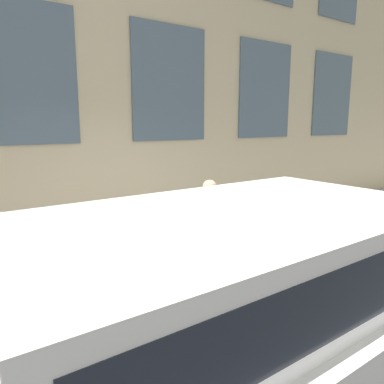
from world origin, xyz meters
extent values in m
plane|color=#2D2D30|center=(0.00, 0.00, 0.00)|extent=(80.00, 80.00, 0.00)
cube|color=gray|center=(1.40, 0.00, 0.08)|extent=(2.79, 60.00, 0.15)
cube|color=#C6B793|center=(2.94, 0.00, 4.11)|extent=(0.30, 40.00, 8.22)
cube|color=#4C6070|center=(2.77, -6.24, 2.90)|extent=(0.03, 1.55, 2.05)
cube|color=#4C6070|center=(2.77, -3.74, 2.90)|extent=(0.03, 1.55, 2.05)
cube|color=#4C6070|center=(2.77, -1.25, 2.90)|extent=(0.03, 1.55, 2.05)
cube|color=#4C6070|center=(2.77, 1.25, 2.90)|extent=(0.03, 1.55, 2.05)
cylinder|color=#2D7260|center=(0.59, 0.15, 0.17)|extent=(0.32, 0.32, 0.04)
cylinder|color=#2D7260|center=(0.59, 0.15, 0.46)|extent=(0.24, 0.24, 0.61)
sphere|color=#2C5D50|center=(0.59, 0.15, 0.76)|extent=(0.25, 0.25, 0.25)
cylinder|color=black|center=(0.59, 0.15, 0.84)|extent=(0.08, 0.08, 0.10)
cylinder|color=#2D7260|center=(0.59, -0.02, 0.53)|extent=(0.09, 0.10, 0.09)
cylinder|color=#2D7260|center=(0.59, 0.32, 0.53)|extent=(0.09, 0.10, 0.09)
cylinder|color=#726651|center=(0.77, -0.63, 0.46)|extent=(0.09, 0.09, 0.61)
cylinder|color=#726651|center=(0.89, -0.63, 0.46)|extent=(0.09, 0.09, 0.61)
cube|color=#72288C|center=(0.83, -0.63, 0.99)|extent=(0.16, 0.11, 0.46)
cylinder|color=#72288C|center=(0.71, -0.63, 1.00)|extent=(0.07, 0.07, 0.43)
cylinder|color=#72288C|center=(0.95, -0.63, 1.00)|extent=(0.07, 0.07, 0.43)
sphere|color=tan|center=(0.83, -0.63, 1.32)|extent=(0.20, 0.20, 0.20)
cylinder|color=black|center=(-0.29, -0.73, 0.39)|extent=(0.24, 0.79, 0.79)
cube|color=white|center=(-1.22, 0.93, 0.67)|extent=(2.10, 5.35, 0.56)
cube|color=white|center=(-1.22, 0.80, 1.27)|extent=(1.85, 3.32, 0.62)
cube|color=#1E232D|center=(-1.22, 0.80, 1.27)|extent=(1.86, 3.05, 0.40)
camera|label=1|loc=(-3.16, 2.56, 2.20)|focal=35.00mm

